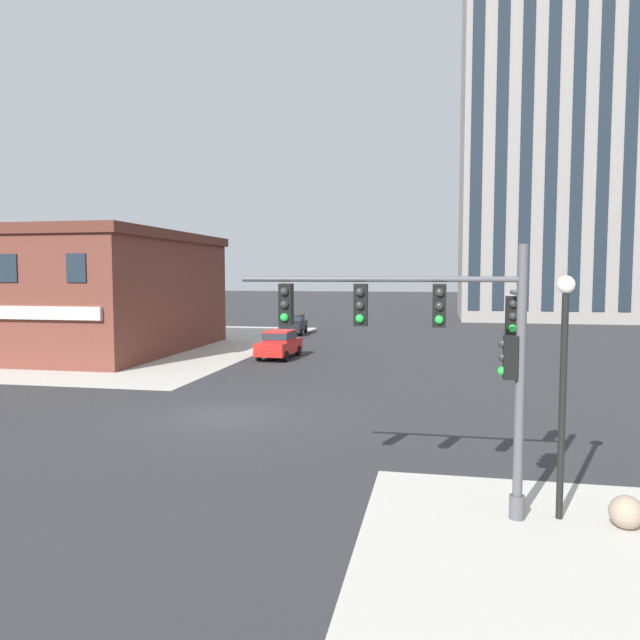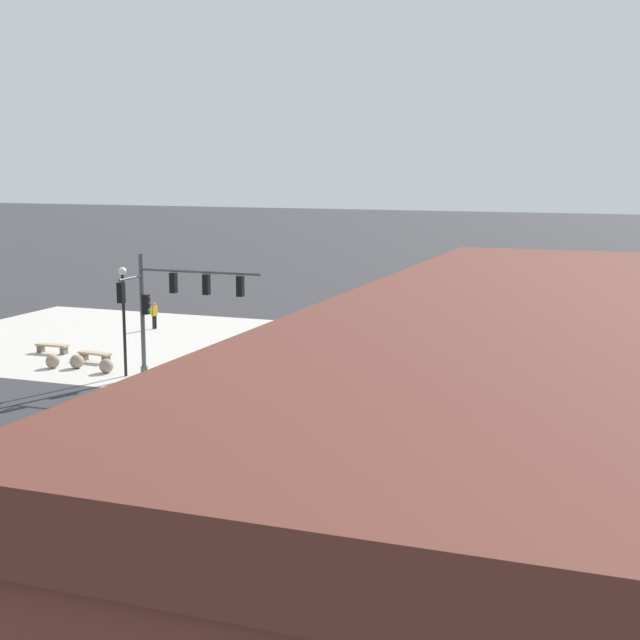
{
  "view_description": "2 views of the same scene",
  "coord_description": "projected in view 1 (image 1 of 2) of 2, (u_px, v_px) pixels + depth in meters",
  "views": [
    {
      "loc": [
        7.51,
        -20.31,
        5.09
      ],
      "look_at": [
        2.92,
        2.64,
        3.32
      ],
      "focal_mm": 33.94,
      "sensor_mm": 36.0,
      "label": 1
    },
    {
      "loc": [
        -13.25,
        28.96,
        9.73
      ],
      "look_at": [
        -3.17,
        2.2,
        4.92
      ],
      "focal_mm": 52.48,
      "sensor_mm": 36.0,
      "label": 2
    }
  ],
  "objects": [
    {
      "name": "car_cross_eastbound",
      "position": [
        294.0,
        324.0,
        51.42
      ],
      "size": [
        2.14,
        4.52,
        1.68
      ],
      "color": "black",
      "rests_on": "ground"
    },
    {
      "name": "residential_tower_skyline_right",
      "position": [
        554.0,
        19.0,
        67.94
      ],
      "size": [
        20.11,
        17.13,
        67.52
      ],
      "color": "gray",
      "rests_on": "ground"
    },
    {
      "name": "street_lamp_corner_near",
      "position": [
        564.0,
        367.0,
        12.37
      ],
      "size": [
        0.36,
        0.36,
        5.07
      ],
      "color": "black",
      "rests_on": "ground"
    },
    {
      "name": "ground_plane",
      "position": [
        226.0,
        416.0,
        21.71
      ],
      "size": [
        320.0,
        320.0,
        0.0
      ],
      "primitive_type": "plane",
      "color": "#2D2D30"
    },
    {
      "name": "storefront_block_near_corner",
      "position": [
        16.0,
        291.0,
        41.4
      ],
      "size": [
        24.64,
        16.89,
        7.84
      ],
      "color": "brown",
      "rests_on": "ground"
    },
    {
      "name": "car_main_northbound_far",
      "position": [
        279.0,
        343.0,
        36.81
      ],
      "size": [
        2.03,
        4.47,
        1.68
      ],
      "color": "red",
      "rests_on": "ground"
    },
    {
      "name": "bollard_sphere_curb_a",
      "position": [
        626.0,
        512.0,
        12.09
      ],
      "size": [
        0.67,
        0.67,
        0.67
      ],
      "primitive_type": "sphere",
      "color": "gray",
      "rests_on": "ground"
    },
    {
      "name": "traffic_signal_main",
      "position": [
        451.0,
        342.0,
        12.78
      ],
      "size": [
        6.09,
        2.09,
        5.7
      ],
      "color": "#4C4C51",
      "rests_on": "ground"
    },
    {
      "name": "sidewalk_far_corner",
      "position": [
        65.0,
        343.0,
        45.17
      ],
      "size": [
        32.0,
        32.0,
        0.02
      ],
      "primitive_type": "cube",
      "color": "#B7B2A8",
      "rests_on": "ground"
    }
  ]
}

